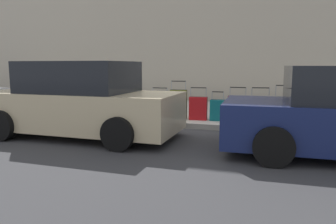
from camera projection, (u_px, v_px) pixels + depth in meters
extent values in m
plane|color=#333335|center=(154.00, 127.00, 8.19)|extent=(40.00, 40.00, 0.00)
cube|color=#ADA89E|center=(180.00, 111.00, 10.52)|extent=(18.00, 5.00, 0.14)
cube|color=navy|center=(282.00, 111.00, 7.75)|extent=(0.39, 0.23, 0.65)
cube|color=black|center=(282.00, 111.00, 7.75)|extent=(0.38, 0.07, 0.67)
cylinder|color=gray|center=(289.00, 92.00, 7.64)|extent=(0.02, 0.02, 0.29)
cylinder|color=gray|center=(276.00, 91.00, 7.71)|extent=(0.02, 0.02, 0.29)
cylinder|color=black|center=(283.00, 85.00, 7.66)|extent=(0.31, 0.06, 0.02)
cylinder|color=black|center=(288.00, 123.00, 7.76)|extent=(0.05, 0.02, 0.04)
cylinder|color=black|center=(274.00, 123.00, 7.83)|extent=(0.05, 0.02, 0.04)
cube|color=black|center=(260.00, 111.00, 7.89)|extent=(0.49, 0.28, 0.60)
cube|color=black|center=(260.00, 111.00, 7.89)|extent=(0.48, 0.09, 0.61)
cylinder|color=gray|center=(269.00, 94.00, 7.78)|extent=(0.02, 0.02, 0.28)
cylinder|color=gray|center=(252.00, 93.00, 7.87)|extent=(0.02, 0.02, 0.28)
cylinder|color=black|center=(261.00, 88.00, 7.81)|extent=(0.41, 0.06, 0.02)
cylinder|color=black|center=(268.00, 122.00, 7.88)|extent=(0.05, 0.02, 0.04)
cylinder|color=black|center=(251.00, 122.00, 7.98)|extent=(0.05, 0.02, 0.04)
cube|color=maroon|center=(237.00, 109.00, 8.15)|extent=(0.48, 0.28, 0.65)
cube|color=black|center=(237.00, 109.00, 8.15)|extent=(0.47, 0.09, 0.66)
cylinder|color=gray|center=(246.00, 92.00, 8.01)|extent=(0.02, 0.02, 0.22)
cylinder|color=gray|center=(230.00, 91.00, 8.17)|extent=(0.02, 0.02, 0.22)
cylinder|color=black|center=(238.00, 87.00, 8.07)|extent=(0.40, 0.06, 0.02)
cylinder|color=black|center=(245.00, 121.00, 8.11)|extent=(0.05, 0.02, 0.04)
cylinder|color=black|center=(229.00, 120.00, 8.28)|extent=(0.05, 0.02, 0.04)
cube|color=#0F606B|center=(217.00, 110.00, 8.25)|extent=(0.37, 0.26, 0.54)
cube|color=black|center=(217.00, 110.00, 8.25)|extent=(0.37, 0.06, 0.56)
cylinder|color=gray|center=(224.00, 96.00, 8.14)|extent=(0.02, 0.02, 0.21)
cylinder|color=gray|center=(212.00, 96.00, 8.24)|extent=(0.02, 0.02, 0.21)
cylinder|color=black|center=(218.00, 92.00, 8.18)|extent=(0.30, 0.04, 0.02)
cylinder|color=black|center=(223.00, 120.00, 8.23)|extent=(0.04, 0.02, 0.04)
cylinder|color=black|center=(211.00, 119.00, 8.34)|extent=(0.04, 0.02, 0.04)
cube|color=red|center=(198.00, 108.00, 8.37)|extent=(0.48, 0.26, 0.61)
cube|color=black|center=(198.00, 108.00, 8.37)|extent=(0.48, 0.08, 0.62)
cylinder|color=gray|center=(206.00, 93.00, 8.26)|extent=(0.02, 0.02, 0.24)
cylinder|color=gray|center=(191.00, 92.00, 8.35)|extent=(0.02, 0.02, 0.24)
cylinder|color=black|center=(198.00, 88.00, 8.29)|extent=(0.41, 0.06, 0.02)
cylinder|color=black|center=(206.00, 119.00, 8.36)|extent=(0.05, 0.02, 0.04)
cylinder|color=black|center=(190.00, 119.00, 8.45)|extent=(0.05, 0.02, 0.04)
cube|color=#59601E|center=(178.00, 104.00, 8.53)|extent=(0.46, 0.24, 0.78)
cube|color=black|center=(178.00, 104.00, 8.53)|extent=(0.45, 0.08, 0.79)
cylinder|color=gray|center=(186.00, 86.00, 8.41)|extent=(0.02, 0.02, 0.23)
cylinder|color=gray|center=(172.00, 85.00, 8.50)|extent=(0.02, 0.02, 0.23)
cylinder|color=black|center=(179.00, 81.00, 8.44)|extent=(0.38, 0.06, 0.02)
cylinder|color=black|center=(186.00, 118.00, 8.54)|extent=(0.05, 0.02, 0.04)
cylinder|color=black|center=(171.00, 118.00, 8.63)|extent=(0.05, 0.02, 0.04)
cube|color=#9EA0A8|center=(160.00, 107.00, 8.78)|extent=(0.49, 0.22, 0.56)
cube|color=black|center=(160.00, 107.00, 8.78)|extent=(0.49, 0.06, 0.57)
cylinder|color=gray|center=(167.00, 93.00, 8.65)|extent=(0.02, 0.02, 0.26)
cylinder|color=gray|center=(153.00, 92.00, 8.80)|extent=(0.02, 0.02, 0.26)
cylinder|color=black|center=(160.00, 88.00, 8.71)|extent=(0.42, 0.04, 0.02)
cylinder|color=black|center=(167.00, 117.00, 8.75)|extent=(0.04, 0.02, 0.04)
cylinder|color=black|center=(153.00, 116.00, 8.90)|extent=(0.04, 0.02, 0.04)
cube|color=navy|center=(143.00, 105.00, 8.95)|extent=(0.38, 0.22, 0.66)
cube|color=black|center=(143.00, 105.00, 8.95)|extent=(0.39, 0.04, 0.68)
cylinder|color=gray|center=(148.00, 92.00, 8.85)|extent=(0.02, 0.02, 0.04)
cylinder|color=gray|center=(137.00, 92.00, 8.94)|extent=(0.02, 0.02, 0.04)
cylinder|color=black|center=(143.00, 91.00, 8.89)|extent=(0.32, 0.03, 0.02)
cylinder|color=black|center=(148.00, 116.00, 8.94)|extent=(0.04, 0.02, 0.04)
cylinder|color=black|center=(137.00, 115.00, 9.04)|extent=(0.04, 0.02, 0.04)
cube|color=black|center=(128.00, 104.00, 9.14)|extent=(0.39, 0.22, 0.66)
cube|color=black|center=(128.00, 104.00, 9.14)|extent=(0.40, 0.05, 0.68)
cylinder|color=gray|center=(133.00, 92.00, 9.03)|extent=(0.02, 0.02, 0.04)
cylinder|color=gray|center=(123.00, 91.00, 9.14)|extent=(0.02, 0.02, 0.04)
cylinder|color=black|center=(128.00, 91.00, 9.08)|extent=(0.33, 0.03, 0.02)
cylinder|color=black|center=(134.00, 115.00, 9.12)|extent=(0.04, 0.02, 0.04)
cylinder|color=black|center=(123.00, 114.00, 9.24)|extent=(0.04, 0.02, 0.04)
cylinder|color=#D89E0C|center=(107.00, 104.00, 9.27)|extent=(0.20, 0.20, 0.61)
sphere|color=#D89E0C|center=(107.00, 92.00, 9.22)|extent=(0.21, 0.21, 0.21)
cylinder|color=#D89E0C|center=(103.00, 103.00, 9.31)|extent=(0.09, 0.10, 0.09)
cylinder|color=#D89E0C|center=(112.00, 103.00, 9.22)|extent=(0.09, 0.10, 0.09)
cylinder|color=brown|center=(91.00, 99.00, 9.25)|extent=(0.15, 0.15, 0.93)
cylinder|color=black|center=(274.00, 147.00, 4.90)|extent=(0.65, 0.25, 0.64)
cylinder|color=black|center=(270.00, 126.00, 6.62)|extent=(0.65, 0.25, 0.64)
cube|color=tan|center=(81.00, 110.00, 7.03)|extent=(4.38, 1.79, 0.81)
cube|color=black|center=(80.00, 77.00, 6.92)|extent=(2.28, 1.63, 0.66)
cylinder|color=black|center=(2.00, 125.00, 6.64)|extent=(0.64, 0.22, 0.64)
cylinder|color=black|center=(56.00, 113.00, 8.31)|extent=(0.64, 0.22, 0.64)
cylinder|color=black|center=(118.00, 134.00, 5.82)|extent=(0.64, 0.22, 0.64)
cylinder|color=black|center=(152.00, 119.00, 7.49)|extent=(0.64, 0.22, 0.64)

